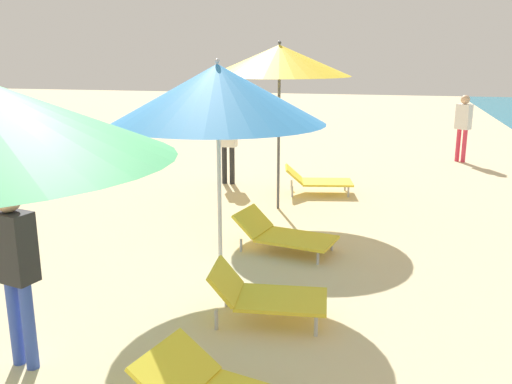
% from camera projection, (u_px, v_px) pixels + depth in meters
% --- Properties ---
extents(umbrella_third, '(2.51, 2.51, 2.65)m').
position_uv_depth(umbrella_third, '(218.00, 94.00, 6.29)').
color(umbrella_third, silver).
rests_on(umbrella_third, ground).
extents(lounger_third_shoreside, '(1.48, 0.95, 0.53)m').
position_uv_depth(lounger_third_shoreside, '(284.00, 234.00, 7.69)').
color(lounger_third_shoreside, yellow).
rests_on(lounger_third_shoreside, ground).
extents(lounger_third_inland, '(1.25, 0.76, 0.58)m').
position_uv_depth(lounger_third_inland, '(265.00, 295.00, 5.66)').
color(lounger_third_inland, yellow).
rests_on(lounger_third_inland, ground).
extents(umbrella_farthest, '(2.43, 2.43, 2.91)m').
position_uv_depth(umbrella_farthest, '(279.00, 61.00, 9.23)').
color(umbrella_farthest, '#4C4C51').
rests_on(umbrella_farthest, ground).
extents(lounger_farthest_shoreside, '(1.42, 0.91, 0.55)m').
position_uv_depth(lounger_farthest_shoreside, '(317.00, 180.00, 10.84)').
color(lounger_farthest_shoreside, yellow).
rests_on(lounger_farthest_shoreside, ground).
extents(person_walking_near, '(0.42, 0.39, 1.70)m').
position_uv_depth(person_walking_near, '(463.00, 121.00, 13.87)').
color(person_walking_near, '#D8334C').
rests_on(person_walking_near, ground).
extents(person_walking_mid, '(0.40, 0.29, 1.65)m').
position_uv_depth(person_walking_mid, '(15.00, 260.00, 4.65)').
color(person_walking_mid, '#334CB2').
rests_on(person_walking_mid, ground).
extents(person_walking_far, '(0.36, 0.22, 1.62)m').
position_uv_depth(person_walking_far, '(228.00, 138.00, 11.51)').
color(person_walking_far, '#262628').
rests_on(person_walking_far, ground).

